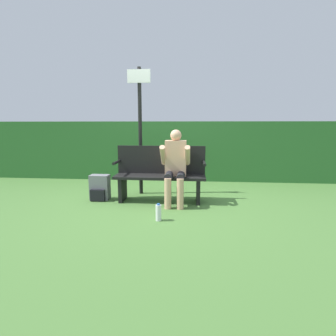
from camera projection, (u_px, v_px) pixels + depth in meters
The scene contains 8 objects.
ground_plane at pixel (160, 201), 4.57m from camera, with size 40.00×40.00×0.00m, color #4C7A38.
hedge_back at pixel (169, 151), 6.34m from camera, with size 12.00×0.44×1.39m.
park_bench at pixel (160, 174), 4.56m from camera, with size 1.56×0.43×0.95m.
person_seated at pixel (175, 164), 4.38m from camera, with size 0.49×0.60×1.24m.
backpack at pixel (100, 188), 4.64m from camera, with size 0.33×0.26×0.44m.
water_bottle at pixel (158, 213), 3.63m from camera, with size 0.08×0.08×0.24m.
signpost at pixel (140, 123), 4.87m from camera, with size 0.42×0.09×2.35m.
parked_car at pixel (267, 136), 16.72m from camera, with size 3.11×4.64×1.32m.
Camera 1 is at (0.53, -4.39, 1.32)m, focal length 28.00 mm.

